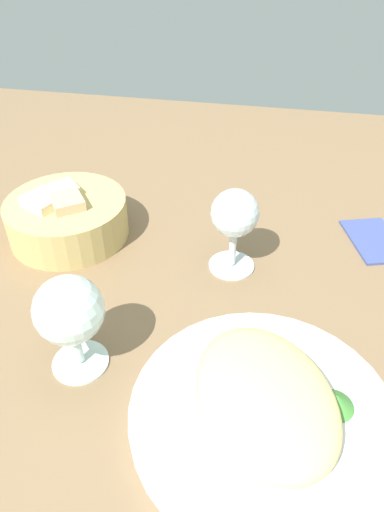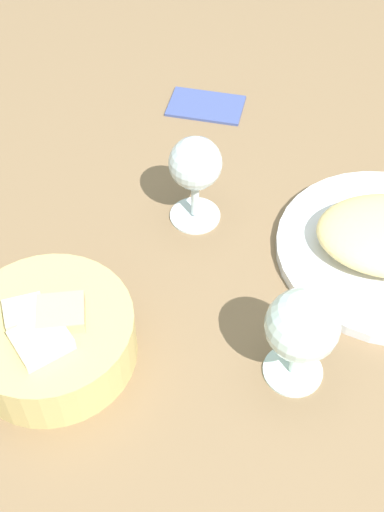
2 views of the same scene
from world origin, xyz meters
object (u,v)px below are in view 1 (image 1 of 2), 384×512
bread_basket (67,217)px  wine_glass_far (70,313)px  wine_glass_near (235,218)px  plate (263,414)px  folded_napkin (375,239)px

bread_basket → wine_glass_far: bearing=-154.6°
wine_glass_near → wine_glass_far: 24.95cm
plate → folded_napkin: size_ratio=2.45×
plate → wine_glass_far: wine_glass_far is taller
bread_basket → folded_napkin: bread_basket is taller
folded_napkin → wine_glass_far: bearing=113.3°
plate → wine_glass_far: bearing=81.7°
plate → wine_glass_near: wine_glass_near is taller
bread_basket → folded_napkin: size_ratio=1.63×
bread_basket → folded_napkin: bearing=-81.0°
bread_basket → folded_napkin: 46.61cm
plate → wine_glass_near: (23.32, 6.11, 7.43)cm
plate → bread_basket: bearing=50.5°
plate → wine_glass_near: size_ratio=2.21×
wine_glass_far → folded_napkin: bearing=-49.1°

